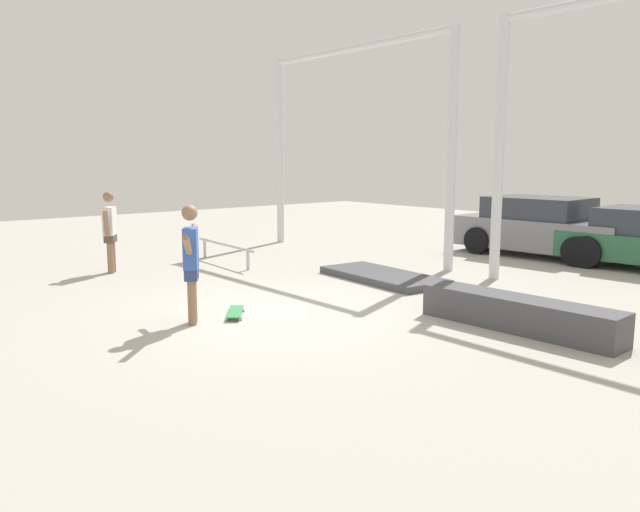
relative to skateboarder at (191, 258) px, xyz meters
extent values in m
plane|color=#B2ADA3|center=(0.21, 1.14, -0.97)|extent=(36.00, 36.00, 0.00)
cylinder|color=#8C664C|center=(-0.07, 0.05, -0.56)|extent=(0.12, 0.12, 0.81)
cylinder|color=#8C664C|center=(0.07, -0.05, -0.56)|extent=(0.12, 0.12, 0.81)
cube|color=navy|center=(0.00, 0.00, -0.23)|extent=(0.38, 0.34, 0.18)
cube|color=#3359B2|center=(0.00, 0.00, 0.13)|extent=(0.43, 0.38, 0.59)
sphere|color=#8C664C|center=(0.00, 0.00, 0.64)|extent=(0.22, 0.22, 0.22)
cylinder|color=#8C664C|center=(-0.39, 0.26, 0.25)|extent=(0.48, 0.36, 0.35)
cylinder|color=#8C664C|center=(0.39, -0.26, 0.25)|extent=(0.48, 0.36, 0.35)
cube|color=#338C4C|center=(0.01, 0.71, -0.90)|extent=(0.74, 0.63, 0.01)
cylinder|color=silver|center=(0.29, 0.64, -0.94)|extent=(0.06, 0.06, 0.05)
cylinder|color=silver|center=(0.16, 0.47, -0.94)|extent=(0.06, 0.06, 0.05)
cylinder|color=silver|center=(-0.13, 0.95, -0.94)|extent=(0.06, 0.06, 0.05)
cylinder|color=silver|center=(-0.26, 0.78, -0.94)|extent=(0.06, 0.06, 0.05)
cube|color=#47474C|center=(3.21, 3.31, -0.74)|extent=(2.91, 0.68, 0.46)
cube|color=#47474C|center=(-0.54, 4.48, -0.90)|extent=(2.75, 1.37, 0.14)
cylinder|color=#B7BABF|center=(-4.22, 3.12, -0.54)|extent=(2.61, 0.27, 0.06)
cylinder|color=#B7BABF|center=(-5.29, 3.21, -0.75)|extent=(0.07, 0.07, 0.43)
cylinder|color=#B7BABF|center=(-3.15, 3.03, -0.75)|extent=(0.07, 0.07, 0.43)
cylinder|color=silver|center=(-6.34, 6.27, 1.55)|extent=(0.20, 0.20, 5.03)
cylinder|color=silver|center=(-0.36, 6.27, 1.55)|extent=(0.20, 0.20, 5.03)
cylinder|color=silver|center=(-3.35, 6.27, 3.98)|extent=(5.99, 0.16, 0.16)
cylinder|color=silver|center=(0.79, 6.27, 1.55)|extent=(0.20, 0.20, 5.03)
cube|color=slate|center=(-0.16, 9.67, -0.42)|extent=(4.18, 2.03, 0.73)
cube|color=#2D333D|center=(-0.32, 9.66, 0.21)|extent=(2.33, 1.79, 0.51)
cylinder|color=black|center=(1.07, 10.62, -0.63)|extent=(0.68, 0.25, 0.67)
cylinder|color=black|center=(1.15, 8.83, -0.63)|extent=(0.68, 0.25, 0.67)
cylinder|color=black|center=(-1.47, 10.50, -0.63)|extent=(0.68, 0.25, 0.67)
cylinder|color=black|center=(-1.39, 8.71, -0.63)|extent=(0.68, 0.25, 0.67)
cylinder|color=black|center=(1.27, 10.61, -0.62)|extent=(0.71, 0.26, 0.70)
cylinder|color=black|center=(1.36, 8.83, -0.62)|extent=(0.71, 0.26, 0.70)
cylinder|color=#8C664C|center=(-4.66, 0.64, -0.57)|extent=(0.13, 0.13, 0.80)
cylinder|color=#8C664C|center=(-4.81, 0.74, -0.57)|extent=(0.13, 0.13, 0.80)
cube|color=#4C4238|center=(-4.74, 0.69, -0.24)|extent=(0.40, 0.36, 0.18)
cube|color=silver|center=(-4.74, 0.69, 0.12)|extent=(0.46, 0.41, 0.58)
sphere|color=#8C664C|center=(-4.74, 0.69, 0.62)|extent=(0.22, 0.22, 0.22)
cylinder|color=#8C664C|center=(-4.50, 0.52, 0.09)|extent=(0.19, 0.17, 0.54)
cylinder|color=#8C664C|center=(-4.98, 0.86, 0.09)|extent=(0.19, 0.17, 0.54)
camera|label=1|loc=(7.90, -4.23, 1.41)|focal=35.00mm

